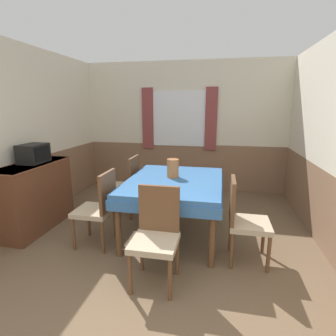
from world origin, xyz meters
The scene contains 10 objects.
wall_back centered at (-0.01, 4.25, 1.31)m, with size 4.47×0.10×2.60m.
wall_left centered at (-2.06, 2.11, 1.30)m, with size 0.05×4.63×2.60m.
dining_table centered at (0.18, 2.17, 0.67)m, with size 1.26×1.59×0.78m.
chair_left_far centered at (-0.68, 2.67, 0.52)m, with size 0.44×0.44×0.96m.
chair_head_near centered at (0.18, 1.14, 0.52)m, with size 0.44×0.44×0.96m.
chair_left_near centered at (-0.68, 1.68, 0.52)m, with size 0.44×0.44×0.96m.
chair_right_near centered at (1.05, 1.68, 0.52)m, with size 0.44×0.44×0.96m.
sideboard centered at (-1.79, 1.95, 0.48)m, with size 0.46×1.18×0.95m.
tv centered at (-1.80, 2.02, 1.08)m, with size 0.29×0.39×0.26m.
vase centered at (0.14, 2.27, 0.90)m, with size 0.16×0.16×0.25m.
Camera 1 is at (0.76, -1.13, 1.73)m, focal length 28.00 mm.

